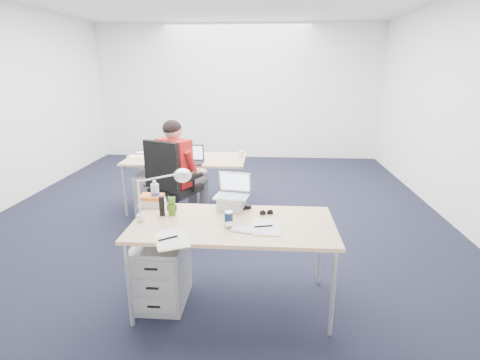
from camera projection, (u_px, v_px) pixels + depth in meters
name	position (u px, v px, depth m)	size (l,w,h in m)	color
floor	(218.00, 216.00, 5.02)	(7.00, 7.00, 0.00)	black
room	(215.00, 84.00, 4.52)	(6.02, 7.02, 2.80)	white
desk_near	(233.00, 228.00, 2.98)	(1.60, 0.80, 0.73)	tan
desk_far	(186.00, 161.00, 5.08)	(1.60, 0.80, 0.73)	tan
office_chair	(175.00, 204.00, 4.52)	(0.94, 0.94, 1.13)	black
seated_person	(183.00, 173.00, 4.58)	(0.65, 0.79, 1.32)	red
drawer_pedestal_near	(162.00, 272.00, 3.12)	(0.40, 0.50, 0.55)	#9EA1A3
drawer_pedestal_far	(154.00, 192.00, 5.10)	(0.40, 0.50, 0.55)	#9EA1A3
silver_laptop	(232.00, 192.00, 3.21)	(0.28, 0.22, 0.30)	silver
wireless_keyboard	(248.00, 230.00, 2.81)	(0.26, 0.11, 0.01)	white
computer_mouse	(229.00, 224.00, 2.88)	(0.07, 0.11, 0.04)	white
headphones	(240.00, 206.00, 3.27)	(0.20, 0.15, 0.03)	black
can_koozie	(229.00, 218.00, 2.91)	(0.07, 0.07, 0.11)	#162647
water_bottle	(155.00, 193.00, 3.29)	(0.07, 0.07, 0.23)	silver
bear_figurine	(172.00, 206.00, 3.09)	(0.09, 0.07, 0.16)	#30651A
book_stack	(152.00, 201.00, 3.31)	(0.22, 0.16, 0.10)	silver
cordless_phone	(162.00, 206.00, 3.08)	(0.04, 0.03, 0.16)	black
papers_left	(171.00, 240.00, 2.65)	(0.22, 0.31, 0.01)	#FFF593
papers_right	(266.00, 227.00, 2.86)	(0.21, 0.30, 0.01)	#FFF593
sunglasses	(266.00, 213.00, 3.12)	(0.12, 0.05, 0.03)	black
desk_lamp	(156.00, 194.00, 2.93)	(0.40, 0.15, 0.46)	silver
dark_laptop	(190.00, 154.00, 4.75)	(0.33, 0.32, 0.24)	black
far_cup	(241.00, 155.00, 5.04)	(0.07, 0.07, 0.10)	white
far_papers	(140.00, 155.00, 5.24)	(0.24, 0.34, 0.01)	white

